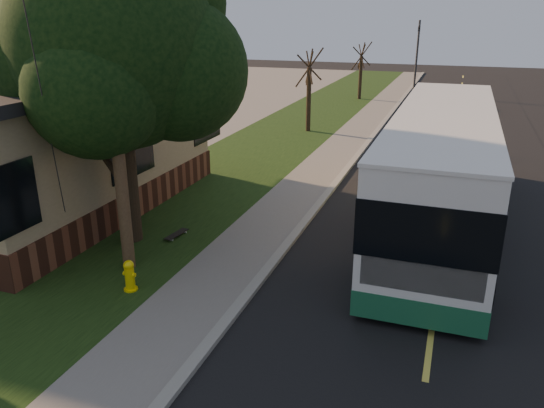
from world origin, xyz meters
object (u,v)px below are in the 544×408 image
Objects in this scene: bare_tree_near at (309,91)px; traffic_signal at (417,52)px; utility_pole at (110,80)px; skateboard_main at (176,234)px; distant_car at (450,97)px; bare_tree_far at (361,72)px; fire_hydrant at (130,276)px; leafy_tree at (119,50)px; dumpster at (88,158)px; transit_bus at (441,165)px.

traffic_signal is (4.00, 16.00, 1.01)m from bare_tree_near.
utility_pole is at bearing -89.34° from bare_tree_near.
distant_car reaches higher than skateboard_main.
traffic_signal is at bearing 48.81° from bare_tree_far.
fire_hydrant is at bearing -80.23° from skateboard_main.
traffic_signal is at bearing 81.53° from leafy_tree.
bare_tree_near is (-0.19, 17.01, -2.48)m from utility_pole.
dumpster is at bearing 132.59° from fire_hydrant.
transit_bus is at bearing 28.14° from skateboard_main.
bare_tree_far is 0.32× the size of transit_bus.
skateboard_main is at bearing 99.77° from fire_hydrant.
utility_pole is 1.16× the size of leafy_tree.
bare_tree_far reaches higher than distant_car.
leafy_tree is at bearing -98.47° from traffic_signal.
traffic_signal is 0.43× the size of transit_bus.
bare_tree_near is 12.99m from distant_car.
fire_hydrant is 4.37m from utility_pole.
transit_bus is 3.18× the size of distant_car.
transit_bus is at bearing -83.32° from traffic_signal.
leafy_tree is 27.56m from bare_tree_far.
bare_tree_near is 12.01m from bare_tree_far.
bare_tree_near is at bearing -104.04° from traffic_signal.
leafy_tree reaches higher than dumpster.
utility_pole is 9.93× the size of skateboard_main.
traffic_signal reaches higher than fire_hydrant.
leafy_tree is 1.42× the size of traffic_signal.
traffic_signal is (4.67, 31.35, -2.00)m from leafy_tree.
skateboard_main is at bearing -88.57° from bare_tree_near.
dumpster is (-5.80, -10.71, -1.42)m from bare_tree_near.
dumpster is at bearing 145.61° from skateboard_main.
leafy_tree is at bearing -158.23° from skateboard_main.
distant_car is at bearing 59.79° from dumpster.
transit_bus is (6.70, -23.28, -0.18)m from bare_tree_far.
dumpster is (-5.99, 6.30, -3.90)m from utility_pole.
fire_hydrant is 30.04m from bare_tree_far.
traffic_signal is 1.38× the size of distant_car.
bare_tree_far is (1.17, 27.35, -3.16)m from leafy_tree.
bare_tree_far is at bearing 74.50° from dumpster.
bare_tree_near is 0.34× the size of transit_bus.
bare_tree_near reaches higher than bare_tree_far.
skateboard_main is (-6.82, -3.65, -1.69)m from transit_bus.
dumpster is at bearing -126.07° from distant_car.
transit_bus is at bearing -94.87° from distant_car.
utility_pole reaches higher than bare_tree_near.
dumpster reaches higher than fire_hydrant.
fire_hydrant is 0.81× the size of skateboard_main.
dumpster is (-6.17, 4.22, 0.60)m from skateboard_main.
bare_tree_far is at bearing 87.55° from leafy_tree.
transit_bus is (6.30, 6.72, 1.39)m from fire_hydrant.
traffic_signal reaches higher than skateboard_main.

